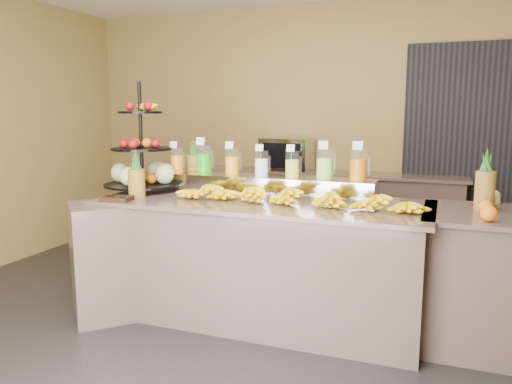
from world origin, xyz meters
The scene contains 19 objects.
ground centered at (0.00, 0.00, 0.00)m, with size 6.00×6.00×0.00m, color black.
room_envelope centered at (0.19, 0.79, 1.88)m, with size 6.04×5.02×2.82m.
buffet_counter centered at (-0.12, 0.26, 0.47)m, with size 2.75×1.25×0.93m.
right_counter centered at (1.70, 0.40, 0.47)m, with size 1.08×0.88×0.93m.
back_ledge centered at (0.00, 2.25, 0.47)m, with size 3.10×0.55×0.93m.
pitcher_tray centered at (-0.11, 0.58, 1.01)m, with size 1.85×0.30×0.15m, color gray.
juice_pitcher_orange_a centered at (-0.89, 0.58, 1.17)m, with size 0.11×0.12×0.28m.
juice_pitcher_green centered at (-0.63, 0.58, 1.19)m, with size 0.13×0.14×0.32m.
juice_pitcher_orange_b centered at (-0.37, 0.58, 1.18)m, with size 0.12×0.12×0.29m.
juice_pitcher_milk centered at (-0.11, 0.58, 1.17)m, with size 0.11×0.12×0.27m.
juice_pitcher_lemon centered at (0.15, 0.58, 1.17)m, with size 0.11×0.12×0.27m.
juice_pitcher_lime centered at (0.41, 0.58, 1.18)m, with size 0.13×0.13×0.31m.
juice_pitcher_orange_c centered at (0.67, 0.58, 1.19)m, with size 0.13×0.13×0.31m.
banana_heap centered at (0.25, 0.25, 1.00)m, with size 1.85×0.17×0.15m.
fruit_stand centered at (-1.08, 0.41, 1.16)m, with size 0.69×0.69×0.91m.
condiment_caddy centered at (-1.02, -0.10, 0.95)m, with size 0.21×0.16×0.03m, color black.
pineapple_left_a centered at (-0.98, 0.10, 1.07)m, with size 0.13×0.13×0.38m.
pineapple_left_b centered at (-0.84, 0.80, 1.10)m, with size 0.15×0.15×0.44m.
oven_warmer centered at (-0.41, 2.25, 1.11)m, with size 0.55×0.39×0.37m, color gray.
Camera 1 is at (1.28, -3.20, 1.60)m, focal length 35.00 mm.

